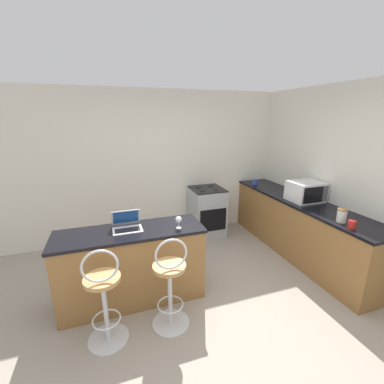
# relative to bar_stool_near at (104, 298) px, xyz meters

# --- Properties ---
(ground_plane) EXTENTS (20.00, 20.00, 0.00)m
(ground_plane) POSITION_rel_bar_stool_near_xyz_m (0.99, -0.05, -0.50)
(ground_plane) COLOR gray
(wall_back) EXTENTS (12.00, 0.06, 2.60)m
(wall_back) POSITION_rel_bar_stool_near_xyz_m (0.99, 2.27, 0.80)
(wall_back) COLOR silver
(wall_back) RESTS_ON ground_plane
(wall_right) EXTENTS (0.06, 12.00, 2.60)m
(wall_right) POSITION_rel_bar_stool_near_xyz_m (3.28, -0.05, 0.80)
(wall_right) COLOR silver
(wall_right) RESTS_ON ground_plane
(breakfast_bar) EXTENTS (1.67, 0.56, 0.91)m
(breakfast_bar) POSITION_rel_bar_stool_near_xyz_m (0.32, 0.55, -0.04)
(breakfast_bar) COLOR olive
(breakfast_bar) RESTS_ON ground_plane
(counter_right) EXTENTS (0.62, 2.83, 0.91)m
(counter_right) POSITION_rel_bar_stool_near_xyz_m (2.95, 0.84, -0.04)
(counter_right) COLOR olive
(counter_right) RESTS_ON ground_plane
(bar_stool_near) EXTENTS (0.40, 0.40, 1.05)m
(bar_stool_near) POSITION_rel_bar_stool_near_xyz_m (0.00, 0.00, 0.00)
(bar_stool_near) COLOR silver
(bar_stool_near) RESTS_ON ground_plane
(bar_stool_far) EXTENTS (0.40, 0.40, 1.05)m
(bar_stool_far) POSITION_rel_bar_stool_near_xyz_m (0.64, 0.00, 0.00)
(bar_stool_far) COLOR silver
(bar_stool_far) RESTS_ON ground_plane
(laptop) EXTENTS (0.33, 0.28, 0.21)m
(laptop) POSITION_rel_bar_stool_near_xyz_m (0.30, 0.62, 0.46)
(laptop) COLOR silver
(laptop) RESTS_ON breakfast_bar
(microwave) EXTENTS (0.48, 0.40, 0.30)m
(microwave) POSITION_rel_bar_stool_near_xyz_m (2.98, 0.79, 0.56)
(microwave) COLOR silver
(microwave) RESTS_ON counter_right
(stove_range) EXTENTS (0.57, 0.60, 0.91)m
(stove_range) POSITION_rel_bar_stool_near_xyz_m (1.82, 1.93, -0.04)
(stove_range) COLOR #9EA3A8
(stove_range) RESTS_ON ground_plane
(wine_glass_tall) EXTENTS (0.08, 0.08, 0.14)m
(wine_glass_tall) POSITION_rel_bar_stool_near_xyz_m (0.86, 0.44, 0.51)
(wine_glass_tall) COLOR silver
(wine_glass_tall) RESTS_ON breakfast_bar
(storage_jar) EXTENTS (0.12, 0.12, 0.17)m
(storage_jar) POSITION_rel_bar_stool_near_xyz_m (2.79, -0.03, 0.49)
(storage_jar) COLOR silver
(storage_jar) RESTS_ON counter_right
(mug_blue) EXTENTS (0.10, 0.08, 0.10)m
(mug_blue) POSITION_rel_bar_stool_near_xyz_m (2.79, 1.90, 0.46)
(mug_blue) COLOR #2D51AD
(mug_blue) RESTS_ON counter_right
(mug_red) EXTENTS (0.10, 0.08, 0.09)m
(mug_red) POSITION_rel_bar_stool_near_xyz_m (2.75, -0.21, 0.46)
(mug_red) COLOR red
(mug_red) RESTS_ON counter_right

